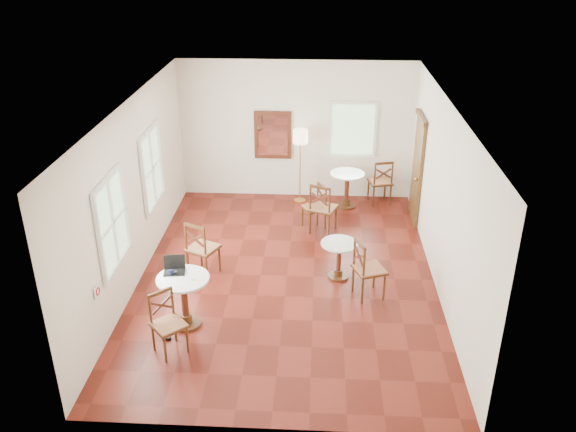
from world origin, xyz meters
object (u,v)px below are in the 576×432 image
object	(u,v)px
cafe_table_mid	(339,256)
power_adapter	(167,338)
mouse	(178,272)
chair_near_b	(168,323)
chair_back_b	(315,207)
floor_lamp	(300,141)
navy_mug	(170,273)
chair_near_a	(202,248)
water_glass	(193,277)
chair_back_a	(380,182)
laptop	(174,268)
chair_mid_b	(368,269)
cafe_table_near	(184,296)
chair_mid_a	(323,208)
cafe_table_back	(347,186)

from	to	relation	value
cafe_table_mid	power_adapter	size ratio (longest dim) A/B	5.91
mouse	cafe_table_mid	bearing A→B (deg)	47.51
chair_near_b	chair_back_b	distance (m)	4.46
floor_lamp	navy_mug	xyz separation A→B (m)	(-1.73, -4.57, -0.51)
chair_near_a	water_glass	xyz separation A→B (m)	(0.18, -1.51, 0.36)
chair_back_a	laptop	bearing A→B (deg)	39.57
chair_back_a	navy_mug	xyz separation A→B (m)	(-3.46, -4.57, 0.36)
chair_back_a	mouse	distance (m)	5.63
chair_near_b	power_adapter	xyz separation A→B (m)	(-0.11, 0.24, -0.43)
chair_back_b	chair_mid_b	bearing A→B (deg)	-9.10
cafe_table_near	water_glass	xyz separation A→B (m)	(0.17, -0.04, 0.36)
chair_mid_a	chair_near_b	bearing A→B (deg)	81.89
water_glass	cafe_table_near	bearing A→B (deg)	165.27
chair_near_a	chair_back_b	distance (m)	2.70
chair_mid_b	chair_back_b	distance (m)	2.59
laptop	mouse	size ratio (longest dim) A/B	3.22
cafe_table_mid	chair_near_b	distance (m)	3.21
chair_near_a	power_adapter	xyz separation A→B (m)	(-0.21, -1.84, -0.49)
cafe_table_back	chair_mid_a	size ratio (longest dim) A/B	0.74
chair_near_b	water_glass	xyz separation A→B (m)	(0.27, 0.57, 0.41)
mouse	water_glass	xyz separation A→B (m)	(0.26, -0.18, 0.03)
chair_mid_b	water_glass	xyz separation A→B (m)	(-2.59, -0.99, 0.37)
chair_mid_a	chair_mid_b	bearing A→B (deg)	129.18
chair_near_a	laptop	world-z (taller)	laptop
cafe_table_back	chair_mid_a	xyz separation A→B (m)	(-0.51, -1.23, 0.04)
cafe_table_near	floor_lamp	world-z (taller)	floor_lamp
floor_lamp	chair_near_b	bearing A→B (deg)	-107.35
chair_near_b	navy_mug	bearing A→B (deg)	55.54
cafe_table_mid	floor_lamp	distance (m)	3.37
laptop	water_glass	xyz separation A→B (m)	(0.33, -0.23, -0.01)
chair_near_a	cafe_table_near	bearing A→B (deg)	115.23
chair_mid_a	laptop	distance (m)	3.72
chair_mid_a	power_adapter	distance (m)	4.24
chair_near_a	floor_lamp	distance (m)	3.63
chair_near_a	mouse	distance (m)	1.37
cafe_table_mid	cafe_table_back	xyz separation A→B (m)	(0.23, 2.92, 0.07)
chair_mid_b	navy_mug	world-z (taller)	chair_mid_b
cafe_table_mid	chair_back_b	distance (m)	1.93
chair_mid_a	floor_lamp	size ratio (longest dim) A/B	0.64
cafe_table_near	mouse	size ratio (longest dim) A/B	7.69
mouse	chair_mid_a	bearing A→B (deg)	73.04
laptop	water_glass	size ratio (longest dim) A/B	3.67
floor_lamp	cafe_table_back	bearing A→B (deg)	-12.46
chair_back_a	chair_mid_b	bearing A→B (deg)	69.27
chair_back_a	floor_lamp	size ratio (longest dim) A/B	0.62
chair_near_a	laptop	bearing A→B (deg)	108.16
navy_mug	power_adapter	xyz separation A→B (m)	(-0.02, -0.45, -0.84)
chair_near_a	chair_back_a	distance (m)	4.57
cafe_table_mid	laptop	size ratio (longest dim) A/B	1.92
chair_near_a	floor_lamp	world-z (taller)	floor_lamp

